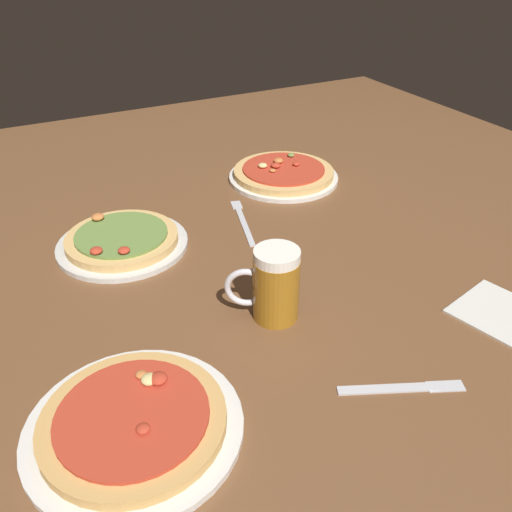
{
  "coord_description": "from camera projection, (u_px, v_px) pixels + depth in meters",
  "views": [
    {
      "loc": [
        -0.45,
        -0.87,
        0.65
      ],
      "look_at": [
        0.0,
        0.0,
        0.02
      ],
      "focal_mm": 37.67,
      "sensor_mm": 36.0,
      "label": 1
    }
  ],
  "objects": [
    {
      "name": "beer_mug_dark",
      "position": [
        274.0,
        285.0,
        0.99
      ],
      "size": [
        0.13,
        0.1,
        0.15
      ],
      "color": "#9E6619",
      "rests_on": "ground_plane"
    },
    {
      "name": "pizza_plate_far",
      "position": [
        122.0,
        241.0,
        1.23
      ],
      "size": [
        0.3,
        0.3,
        0.05
      ],
      "color": "silver",
      "rests_on": "ground_plane"
    },
    {
      "name": "pizza_plate_near",
      "position": [
        134.0,
        423.0,
        0.79
      ],
      "size": [
        0.32,
        0.32,
        0.05
      ],
      "color": "silver",
      "rests_on": "ground_plane"
    },
    {
      "name": "fork_left",
      "position": [
        243.0,
        220.0,
        1.34
      ],
      "size": [
        0.08,
        0.23,
        0.01
      ],
      "color": "silver",
      "rests_on": "ground_plane"
    },
    {
      "name": "ground_plane",
      "position": [
        256.0,
        269.0,
        1.18
      ],
      "size": [
        2.4,
        2.4,
        0.03
      ],
      "primitive_type": "cube",
      "color": "brown"
    },
    {
      "name": "knife_right",
      "position": [
        402.0,
        387.0,
        0.86
      ],
      "size": [
        0.2,
        0.1,
        0.01
      ],
      "color": "silver",
      "rests_on": "ground_plane"
    },
    {
      "name": "napkin_folded",
      "position": [
        497.0,
        311.0,
        1.03
      ],
      "size": [
        0.18,
        0.17,
        0.01
      ],
      "primitive_type": "cube",
      "rotation": [
        0.0,
        0.0,
        0.24
      ],
      "color": "silver",
      "rests_on": "ground_plane"
    },
    {
      "name": "pizza_plate_side",
      "position": [
        283.0,
        174.0,
        1.54
      ],
      "size": [
        0.31,
        0.31,
        0.05
      ],
      "color": "silver",
      "rests_on": "ground_plane"
    }
  ]
}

